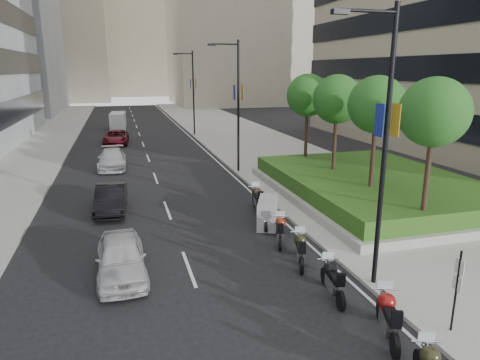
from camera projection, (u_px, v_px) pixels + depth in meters
name	position (u px, v px, depth m)	size (l,w,h in m)	color
ground	(262.00, 322.00, 12.40)	(160.00, 160.00, 0.00)	black
sidewalk_right	(251.00, 142.00, 42.70)	(10.00, 100.00, 0.15)	#9E9B93
sidewalk_left	(21.00, 153.00, 37.17)	(8.00, 100.00, 0.15)	#9E9B93
lane_edge	(199.00, 145.00, 41.32)	(0.12, 100.00, 0.01)	silver
lane_centre	(144.00, 148.00, 39.95)	(0.12, 100.00, 0.01)	silver
building_cream_right	(240.00, 15.00, 88.19)	(28.00, 24.00, 36.00)	#B7AD93
building_cream_left	(46.00, 24.00, 96.54)	(26.00, 24.00, 34.00)	#B7AD93
building_cream_centre	(133.00, 26.00, 119.93)	(30.00, 24.00, 38.00)	#B7AD93
planter	(373.00, 192.00, 24.26)	(10.00, 14.00, 0.40)	#9D9C92
hedge	(374.00, 182.00, 24.11)	(9.40, 13.40, 0.80)	#224F16
tree_0	(434.00, 113.00, 17.01)	(2.80, 2.80, 6.30)	#332319
tree_1	(377.00, 105.00, 20.73)	(2.80, 2.80, 6.30)	#332319
tree_2	(337.00, 100.00, 24.46)	(2.80, 2.80, 6.30)	#332319
tree_3	(308.00, 96.00, 28.18)	(2.80, 2.80, 6.30)	#332319
lamp_post_0	(381.00, 138.00, 13.15)	(2.34, 0.45, 9.00)	black
lamp_post_1	(236.00, 100.00, 28.99)	(2.34, 0.45, 9.00)	black
lamp_post_2	(192.00, 89.00, 45.76)	(2.34, 0.45, 9.00)	black
parking_sign	(457.00, 287.00, 11.44)	(0.06, 0.32, 2.50)	black
motorcycle_1	(388.00, 316.00, 11.58)	(1.08, 2.23, 1.17)	black
motorcycle_2	(332.00, 279.00, 13.69)	(0.73, 2.19, 1.10)	black
motorcycle_3	(300.00, 249.00, 16.00)	(0.95, 2.09, 1.09)	black
motorcycle_4	(280.00, 230.00, 17.94)	(0.95, 1.99, 1.04)	black
motorcycle_5	(268.00, 213.00, 19.88)	(1.60, 2.26, 1.27)	black
motorcycle_6	(257.00, 199.00, 22.04)	(0.79, 2.36, 1.17)	black
car_a	(121.00, 257.00, 14.98)	(1.68, 4.16, 1.42)	#BBBABD
car_b	(111.00, 199.00, 21.86)	(1.45, 4.16, 1.37)	black
car_c	(112.00, 159.00, 31.52)	(1.95, 4.79, 1.39)	silver
car_d	(116.00, 137.00, 41.62)	(2.25, 4.89, 1.36)	#5C0A17
delivery_van	(118.00, 121.00, 52.83)	(2.05, 4.67, 1.91)	silver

